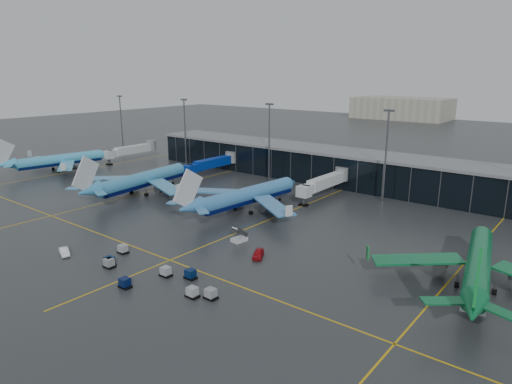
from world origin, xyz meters
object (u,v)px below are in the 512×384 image
Objects in this scene: baggage_carts at (151,273)px; service_van_white at (64,251)px; airliner_klm_west at (60,154)px; airliner_klm_near at (248,186)px; service_van_red at (258,254)px; mobile_airstair at (239,238)px; airliner_aer_lingus at (480,251)px; airliner_arkefly at (143,171)px.

baggage_carts is 21.89m from service_van_white.
airliner_klm_near reaches higher than airliner_klm_west.
service_van_red is 38.54m from service_van_white.
mobile_airstair is 35.29m from service_van_white.
airliner_klm_west is at bearing 141.30° from service_van_red.
service_van_white is (-67.43, -36.43, -5.64)m from airliner_aer_lingus.
baggage_carts is at bearing -69.08° from airliner_klm_near.
airliner_klm_near is at bearing 11.87° from airliner_klm_west.
airliner_aer_lingus is at bearing 34.93° from baggage_carts.
service_van_red is at bearing -24.08° from airliner_arkefly.
mobile_airstair is at bearing -22.10° from airliner_arkefly.
airliner_arkefly is 1.08× the size of airliner_aer_lingus.
airliner_klm_west is 1.41× the size of baggage_carts.
airliner_arkefly is 59.63m from service_van_red.
airliner_aer_lingus is (93.40, -3.46, -0.48)m from airliner_arkefly.
airliner_arkefly is 10.17× the size of service_van_white.
airliner_klm_near reaches higher than mobile_airstair.
airliner_klm_near reaches higher than service_van_white.
airliner_arkefly is 1.52× the size of baggage_carts.
airliner_aer_lingus is at bearing -4.58° from airliner_klm_near.
airliner_klm_west is at bearing 81.28° from service_van_white.
mobile_airstair is 9.68m from service_van_red.
service_van_white is at bearing -121.36° from mobile_airstair.
service_van_white is at bearing -168.61° from baggage_carts.
airliner_klm_west is at bearing 179.52° from mobile_airstair.
service_van_white is (76.18, -41.63, -5.63)m from airliner_klm_west.
baggage_carts is at bearing -84.24° from mobile_airstair.
airliner_klm_near is at bearing 132.29° from mobile_airstair.
airliner_aer_lingus is (143.61, -5.20, 0.01)m from airliner_klm_west.
service_van_white is (-30.91, -23.02, -0.07)m from service_van_red.
airliner_klm_near is 9.91× the size of service_van_white.
airliner_klm_near is 43.82m from baggage_carts.
airliner_klm_near is at bearing 2.30° from airliner_arkefly.
airliner_arkefly reaches higher than service_van_red.
service_van_white is at bearing -19.73° from airliner_klm_west.
airliner_klm_near is at bearing 106.10° from baggage_carts.
airliner_aer_lingus is 8.94× the size of service_van_red.
service_van_red is (8.64, -4.36, 0.02)m from mobile_airstair.
service_van_white is at bearing -96.74° from airliner_klm_near.
airliner_klm_west is 85.72m from airliner_klm_near.
service_van_white is at bearing -172.17° from service_van_red.
service_van_white is (-22.26, -27.38, -0.05)m from mobile_airstair.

